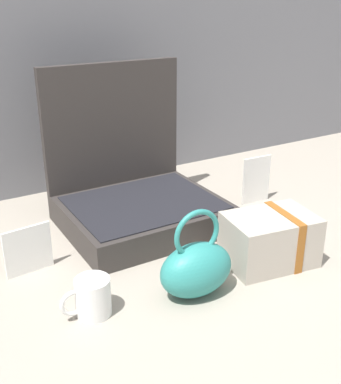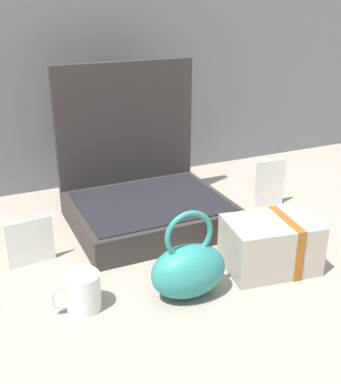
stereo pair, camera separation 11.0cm
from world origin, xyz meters
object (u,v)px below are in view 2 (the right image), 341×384
teal_pouch_handbag (189,269)px  cream_toiletry_bag (272,244)px  info_card_left (270,183)px  coffee_mug (82,292)px  open_suitcase (143,191)px  poster_card_right (30,242)px

teal_pouch_handbag → cream_toiletry_bag: (0.23, 0.02, -0.00)m
teal_pouch_handbag → info_card_left: 0.53m
teal_pouch_handbag → coffee_mug: 0.22m
open_suitcase → teal_pouch_handbag: (-0.05, -0.39, -0.02)m
teal_pouch_handbag → coffee_mug: size_ratio=1.90×
teal_pouch_handbag → coffee_mug: bearing=168.0°
poster_card_right → open_suitcase: bearing=13.3°
teal_pouch_handbag → info_card_left: teal_pouch_handbag is taller
teal_pouch_handbag → poster_card_right: teal_pouch_handbag is taller
teal_pouch_handbag → poster_card_right: (-0.28, 0.27, -0.01)m
cream_toiletry_bag → coffee_mug: (-0.44, 0.03, -0.02)m
info_card_left → poster_card_right: size_ratio=1.27×
open_suitcase → teal_pouch_handbag: bearing=-97.5°
open_suitcase → teal_pouch_handbag: size_ratio=2.14×
poster_card_right → coffee_mug: bearing=-80.0°
poster_card_right → teal_pouch_handbag: bearing=-49.6°
cream_toiletry_bag → open_suitcase: bearing=115.6°
open_suitcase → teal_pouch_handbag: 0.39m
coffee_mug → open_suitcase: bearing=51.5°
cream_toiletry_bag → info_card_left: 0.36m
info_card_left → poster_card_right: 0.71m
teal_pouch_handbag → cream_toiletry_bag: bearing=5.1°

